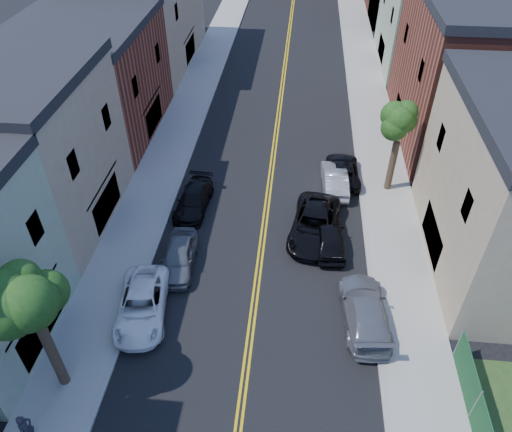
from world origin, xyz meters
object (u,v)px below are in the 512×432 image
(pedestrian_left, at_px, (26,429))
(white_pickup, at_px, (142,305))
(black_car_left, at_px, (194,200))
(black_car_right, at_px, (329,236))
(grey_car_left, at_px, (179,256))
(black_suv_lane, at_px, (314,224))
(dark_car_right_far, at_px, (343,170))
(grey_car_right, at_px, (365,311))
(silver_car_right, at_px, (335,179))

(pedestrian_left, bearing_deg, white_pickup, -6.93)
(black_car_left, height_order, black_car_right, black_car_right)
(grey_car_left, relative_size, black_suv_lane, 0.75)
(white_pickup, xyz_separation_m, black_car_right, (9.38, 5.98, 0.03))
(black_car_right, relative_size, dark_car_right_far, 0.94)
(white_pickup, distance_m, pedestrian_left, 7.25)
(grey_car_right, distance_m, black_suv_lane, 6.71)
(white_pickup, height_order, silver_car_right, silver_car_right)
(silver_car_right, distance_m, black_suv_lane, 5.02)
(black_car_right, bearing_deg, black_suv_lane, -48.85)
(grey_car_right, xyz_separation_m, silver_car_right, (-1.17, 11.06, -0.05))
(grey_car_right, height_order, black_suv_lane, black_suv_lane)
(dark_car_right_far, bearing_deg, black_suv_lane, 70.13)
(black_car_left, relative_size, pedestrian_left, 2.73)
(white_pickup, relative_size, silver_car_right, 1.17)
(black_car_right, bearing_deg, grey_car_left, 13.08)
(silver_car_right, xyz_separation_m, pedestrian_left, (-12.49, -18.46, 0.26))
(pedestrian_left, bearing_deg, silver_car_right, -19.50)
(black_car_left, distance_m, pedestrian_left, 15.84)
(pedestrian_left, bearing_deg, grey_car_left, -5.44)
(grey_car_right, relative_size, pedestrian_left, 3.17)
(silver_car_right, bearing_deg, black_suv_lane, 70.87)
(dark_car_right_far, bearing_deg, grey_car_right, 90.48)
(white_pickup, xyz_separation_m, black_car_left, (0.88, 8.70, -0.05))
(grey_car_left, distance_m, pedestrian_left, 10.92)
(black_car_right, height_order, pedestrian_left, pedestrian_left)
(silver_car_right, distance_m, dark_car_right_far, 1.39)
(dark_car_right_far, distance_m, pedestrian_left, 23.67)
(white_pickup, height_order, black_car_right, black_car_right)
(black_car_right, bearing_deg, black_car_left, -21.16)
(black_car_right, bearing_deg, white_pickup, 29.04)
(grey_car_left, xyz_separation_m, grey_car_right, (9.92, -2.86, 0.04))
(grey_car_left, xyz_separation_m, dark_car_right_far, (9.37, 9.44, -0.09))
(grey_car_right, bearing_deg, black_car_right, -77.57)
(white_pickup, height_order, pedestrian_left, pedestrian_left)
(pedestrian_left, bearing_deg, black_suv_lane, -24.74)
(dark_car_right_far, bearing_deg, black_car_right, 79.21)
(silver_car_right, distance_m, pedestrian_left, 22.29)
(black_car_left, relative_size, dark_car_right_far, 0.99)
(grey_car_right, height_order, black_car_right, grey_car_right)
(white_pickup, bearing_deg, grey_car_left, 65.02)
(black_car_left, distance_m, grey_car_right, 12.93)
(white_pickup, bearing_deg, dark_car_right_far, 43.21)
(grey_car_left, distance_m, black_suv_lane, 8.15)
(grey_car_right, bearing_deg, grey_car_left, -20.53)
(black_suv_lane, bearing_deg, dark_car_right_far, 79.92)
(black_suv_lane, height_order, pedestrian_left, pedestrian_left)
(pedestrian_left, bearing_deg, grey_car_right, -46.97)
(grey_car_right, height_order, silver_car_right, grey_car_right)
(grey_car_right, xyz_separation_m, black_car_right, (-1.62, 5.33, -0.03))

